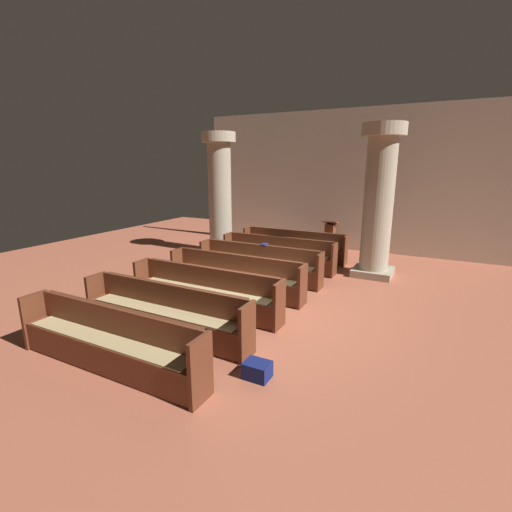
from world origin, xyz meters
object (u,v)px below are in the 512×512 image
object	(u,v)px
pew_row_4	(205,289)
pew_row_3	(235,274)
pew_row_1	(278,252)
hymn_book	(264,244)
lectern	(330,240)
pew_row_5	(164,310)
pillar_aisle_side	(379,200)
pew_row_0	(293,244)
pillar_far_side	(220,192)
kneeler_box_navy	(257,370)
pew_row_2	(259,262)
pew_row_6	(108,339)

from	to	relation	value
pew_row_4	pew_row_3	bearing A→B (deg)	90.00
pew_row_1	pew_row_4	bearing A→B (deg)	-90.00
hymn_book	lectern	bearing A→B (deg)	77.71
pew_row_5	pillar_aisle_side	bearing A→B (deg)	64.48
pew_row_0	pew_row_4	distance (m)	4.58
pillar_far_side	pew_row_5	bearing A→B (deg)	-66.20
pew_row_5	hymn_book	world-z (taller)	hymn_book
lectern	hymn_book	xyz separation A→B (m)	(-0.71, -3.27, 0.42)
pew_row_5	pew_row_4	bearing A→B (deg)	90.00
kneeler_box_navy	pew_row_5	bearing A→B (deg)	168.46
pew_row_5	pew_row_2	bearing A→B (deg)	90.00
lectern	pillar_aisle_side	bearing A→B (deg)	-46.44
pew_row_1	pew_row_3	size ratio (longest dim) A/B	1.00
pew_row_5	pillar_aisle_side	xyz separation A→B (m)	(2.45, 5.13, 1.48)
kneeler_box_navy	pew_row_2	bearing A→B (deg)	116.75
pew_row_0	pew_row_4	bearing A→B (deg)	-90.00
pew_row_4	lectern	world-z (taller)	lectern
pew_row_1	pew_row_3	xyz separation A→B (m)	(0.00, -2.29, 0.00)
lectern	hymn_book	world-z (taller)	lectern
pew_row_3	pillar_far_side	distance (m)	4.23
lectern	pew_row_6	bearing A→B (deg)	-95.48
pew_row_4	pew_row_6	xyz separation A→B (m)	(0.00, -2.29, 0.00)
pillar_aisle_side	pillar_far_side	world-z (taller)	same
pew_row_1	pew_row_6	xyz separation A→B (m)	(0.00, -5.73, 0.00)
pew_row_0	pew_row_3	size ratio (longest dim) A/B	1.00
pew_row_5	pillar_far_side	xyz separation A→B (m)	(-2.40, 5.45, 1.48)
pew_row_2	pew_row_6	bearing A→B (deg)	-90.00
pew_row_2	pillar_aisle_side	bearing A→B (deg)	34.71
pew_row_0	pew_row_3	world-z (taller)	same
pew_row_2	pew_row_5	xyz separation A→B (m)	(0.00, -3.44, 0.00)
pew_row_1	kneeler_box_navy	xyz separation A→B (m)	(1.93, -4.97, -0.34)
pew_row_0	lectern	distance (m)	1.41
pew_row_5	pillar_far_side	distance (m)	6.13
hymn_book	pew_row_3	bearing A→B (deg)	-92.49
pillar_aisle_side	kneeler_box_navy	distance (m)	5.85
pew_row_0	lectern	world-z (taller)	lectern
pew_row_6	pillar_far_side	world-z (taller)	pillar_far_side
pew_row_2	pew_row_3	size ratio (longest dim) A/B	1.00
pew_row_3	pew_row_2	bearing A→B (deg)	90.00
pew_row_4	lectern	xyz separation A→B (m)	(0.77, 5.76, -0.01)
pew_row_1	kneeler_box_navy	size ratio (longest dim) A/B	9.16
pew_row_0	kneeler_box_navy	bearing A→B (deg)	-72.49
pillar_far_side	kneeler_box_navy	xyz separation A→B (m)	(4.33, -5.84, -1.83)
pew_row_0	pew_row_2	size ratio (longest dim) A/B	1.00
pew_row_3	kneeler_box_navy	distance (m)	3.32
pew_row_1	pillar_far_side	distance (m)	2.95
pew_row_4	hymn_book	xyz separation A→B (m)	(0.06, 2.48, 0.41)
pew_row_0	pew_row_2	world-z (taller)	same
pew_row_4	pew_row_5	xyz separation A→B (m)	(0.00, -1.15, 0.00)
pew_row_1	hymn_book	bearing A→B (deg)	-86.51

